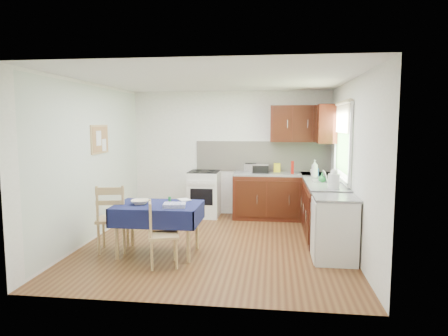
# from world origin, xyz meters

# --- Properties ---
(floor) EXTENTS (4.20, 4.20, 0.00)m
(floor) POSITION_xyz_m (0.00, 0.00, 0.00)
(floor) COLOR #522B16
(floor) RESTS_ON ground
(ceiling) EXTENTS (4.00, 4.20, 0.02)m
(ceiling) POSITION_xyz_m (0.00, 0.00, 2.50)
(ceiling) COLOR silver
(ceiling) RESTS_ON wall_back
(wall_back) EXTENTS (4.00, 0.02, 2.50)m
(wall_back) POSITION_xyz_m (0.00, 2.10, 1.25)
(wall_back) COLOR white
(wall_back) RESTS_ON ground
(wall_front) EXTENTS (4.00, 0.02, 2.50)m
(wall_front) POSITION_xyz_m (0.00, -2.10, 1.25)
(wall_front) COLOR white
(wall_front) RESTS_ON ground
(wall_left) EXTENTS (0.02, 4.20, 2.50)m
(wall_left) POSITION_xyz_m (-2.00, 0.00, 1.25)
(wall_left) COLOR silver
(wall_left) RESTS_ON ground
(wall_right) EXTENTS (0.02, 4.20, 2.50)m
(wall_right) POSITION_xyz_m (2.00, 0.00, 1.25)
(wall_right) COLOR white
(wall_right) RESTS_ON ground
(base_cabinets) EXTENTS (1.90, 2.30, 0.86)m
(base_cabinets) POSITION_xyz_m (1.36, 1.26, 0.43)
(base_cabinets) COLOR #351209
(base_cabinets) RESTS_ON ground
(worktop_back) EXTENTS (1.90, 0.60, 0.04)m
(worktop_back) POSITION_xyz_m (1.05, 1.80, 0.88)
(worktop_back) COLOR slate
(worktop_back) RESTS_ON base_cabinets
(worktop_right) EXTENTS (0.60, 1.70, 0.04)m
(worktop_right) POSITION_xyz_m (1.70, 0.65, 0.88)
(worktop_right) COLOR slate
(worktop_right) RESTS_ON base_cabinets
(worktop_corner) EXTENTS (0.60, 0.60, 0.04)m
(worktop_corner) POSITION_xyz_m (1.70, 1.80, 0.88)
(worktop_corner) COLOR slate
(worktop_corner) RESTS_ON base_cabinets
(splashback) EXTENTS (2.70, 0.02, 0.60)m
(splashback) POSITION_xyz_m (0.65, 2.08, 1.20)
(splashback) COLOR beige
(splashback) RESTS_ON wall_back
(upper_cabinets) EXTENTS (1.20, 0.85, 0.70)m
(upper_cabinets) POSITION_xyz_m (1.52, 1.80, 1.85)
(upper_cabinets) COLOR #351209
(upper_cabinets) RESTS_ON wall_back
(stove) EXTENTS (0.60, 0.61, 0.92)m
(stove) POSITION_xyz_m (-0.50, 1.80, 0.46)
(stove) COLOR silver
(stove) RESTS_ON ground
(window) EXTENTS (0.04, 1.48, 1.26)m
(window) POSITION_xyz_m (1.97, 0.70, 1.65)
(window) COLOR #2E5623
(window) RESTS_ON wall_right
(fridge) EXTENTS (0.58, 0.60, 0.89)m
(fridge) POSITION_xyz_m (1.70, -0.55, 0.44)
(fridge) COLOR silver
(fridge) RESTS_ON ground
(corkboard) EXTENTS (0.04, 0.62, 0.47)m
(corkboard) POSITION_xyz_m (-1.97, 0.30, 1.60)
(corkboard) COLOR #A27F51
(corkboard) RESTS_ON wall_left
(dining_table) EXTENTS (1.20, 0.81, 0.72)m
(dining_table) POSITION_xyz_m (-0.75, -0.56, 0.62)
(dining_table) COLOR #111040
(dining_table) RESTS_ON ground
(chair_far) EXTENTS (0.52, 0.52, 0.99)m
(chair_far) POSITION_xyz_m (-1.44, -0.55, 0.52)
(chair_far) COLOR #A27F51
(chair_far) RESTS_ON ground
(chair_near) EXTENTS (0.48, 0.48, 0.86)m
(chair_near) POSITION_xyz_m (-0.59, -1.04, 0.46)
(chair_near) COLOR #A27F51
(chair_near) RESTS_ON ground
(toaster) EXTENTS (0.25, 0.15, 0.19)m
(toaster) POSITION_xyz_m (0.43, 1.80, 0.99)
(toaster) COLOR #BBBBC0
(toaster) RESTS_ON worktop_back
(sandwich_press) EXTENTS (0.31, 0.27, 0.18)m
(sandwich_press) POSITION_xyz_m (0.62, 1.81, 0.99)
(sandwich_press) COLOR black
(sandwich_press) RESTS_ON worktop_back
(sauce_bottle) EXTENTS (0.06, 0.06, 0.25)m
(sauce_bottle) POSITION_xyz_m (1.23, 1.67, 1.02)
(sauce_bottle) COLOR red
(sauce_bottle) RESTS_ON worktop_back
(yellow_packet) EXTENTS (0.14, 0.11, 0.17)m
(yellow_packet) POSITION_xyz_m (0.94, 1.95, 0.99)
(yellow_packet) COLOR yellow
(yellow_packet) RESTS_ON worktop_back
(dish_rack) EXTENTS (0.39, 0.29, 0.18)m
(dish_rack) POSITION_xyz_m (1.72, 0.75, 0.92)
(dish_rack) COLOR #95959A
(dish_rack) RESTS_ON worktop_right
(kettle) EXTENTS (0.17, 0.17, 0.29)m
(kettle) POSITION_xyz_m (1.76, 0.06, 1.03)
(kettle) COLOR silver
(kettle) RESTS_ON worktop_right
(cup) EXTENTS (0.16, 0.16, 0.09)m
(cup) POSITION_xyz_m (1.62, 1.72, 0.95)
(cup) COLOR white
(cup) RESTS_ON worktop_back
(soap_bottle_a) EXTENTS (0.14, 0.14, 0.32)m
(soap_bottle_a) POSITION_xyz_m (1.60, 1.25, 1.06)
(soap_bottle_a) COLOR silver
(soap_bottle_a) RESTS_ON worktop_right
(soap_bottle_b) EXTENTS (0.14, 0.14, 0.21)m
(soap_bottle_b) POSITION_xyz_m (1.62, 1.40, 1.01)
(soap_bottle_b) COLOR blue
(soap_bottle_b) RESTS_ON worktop_right
(soap_bottle_c) EXTENTS (0.14, 0.14, 0.16)m
(soap_bottle_c) POSITION_xyz_m (1.66, 0.63, 0.98)
(soap_bottle_c) COLOR #24853E
(soap_bottle_c) RESTS_ON worktop_right
(plate_bowl) EXTENTS (0.30, 0.30, 0.06)m
(plate_bowl) POSITION_xyz_m (-1.00, -0.60, 0.75)
(plate_bowl) COLOR beige
(plate_bowl) RESTS_ON dining_table
(book) EXTENTS (0.25, 0.26, 0.02)m
(book) POSITION_xyz_m (-0.51, -0.28, 0.73)
(book) COLOR white
(book) RESTS_ON dining_table
(spice_jar) EXTENTS (0.04, 0.04, 0.09)m
(spice_jar) POSITION_xyz_m (-0.61, -0.44, 0.77)
(spice_jar) COLOR #25893A
(spice_jar) RESTS_ON dining_table
(tea_towel) EXTENTS (0.33, 0.27, 0.05)m
(tea_towel) POSITION_xyz_m (-0.47, -0.72, 0.75)
(tea_towel) COLOR navy
(tea_towel) RESTS_ON dining_table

